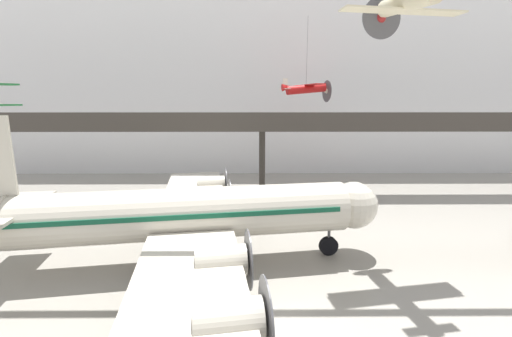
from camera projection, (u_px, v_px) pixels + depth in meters
ground_plane at (275, 331)px, 15.85m from camera, size 260.00×260.00×0.00m
hangar_back_wall at (260, 82)px, 48.50m from camera, size 140.00×3.00×25.99m
mezzanine_walkway at (262, 127)px, 37.06m from camera, size 110.00×3.20×9.23m
airliner_silver_main at (178, 215)px, 21.43m from camera, size 26.92×30.86×9.68m
suspended_plane_red_highwing at (306, 89)px, 39.82m from camera, size 5.95×7.17×9.50m
suspended_plane_cream_biplane at (407, 1)px, 19.27m from camera, size 7.53×6.19×5.48m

